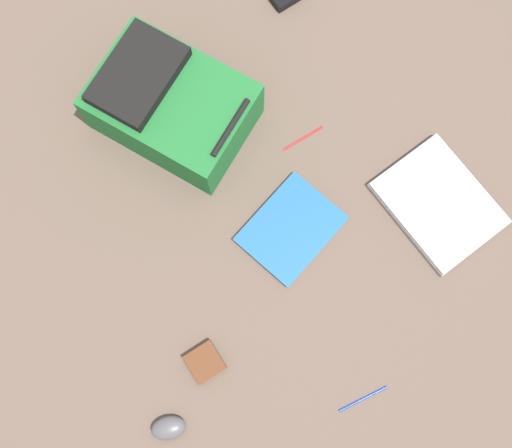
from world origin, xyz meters
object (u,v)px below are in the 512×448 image
(backpack, at_px, (171,105))
(laptop, at_px, (439,203))
(book_comic, at_px, (291,229))
(computer_mouse, at_px, (168,428))
(earbud_pouch, at_px, (205,362))
(pen_black, at_px, (363,399))
(pen_blue, at_px, (303,138))

(backpack, bearing_deg, laptop, 41.83)
(laptop, distance_m, book_comic, 0.44)
(computer_mouse, xyz_separation_m, earbud_pouch, (-0.11, 0.17, -0.00))
(laptop, bearing_deg, pen_black, -52.28)
(pen_blue, bearing_deg, earbud_pouch, -52.21)
(laptop, relative_size, pen_black, 2.51)
(computer_mouse, distance_m, pen_blue, 0.92)
(laptop, height_order, pen_black, laptop)
(backpack, distance_m, book_comic, 0.50)
(pen_black, bearing_deg, earbud_pouch, -131.59)
(backpack, relative_size, book_comic, 1.61)
(computer_mouse, relative_size, earbud_pouch, 1.05)
(book_comic, distance_m, pen_black, 0.52)
(backpack, distance_m, pen_blue, 0.41)
(laptop, relative_size, book_comic, 1.13)
(laptop, distance_m, computer_mouse, 0.99)
(backpack, bearing_deg, pen_black, 4.40)
(laptop, xyz_separation_m, pen_black, (0.37, -0.48, -0.01))
(pen_blue, bearing_deg, book_comic, -37.02)
(backpack, bearing_deg, computer_mouse, -28.28)
(laptop, bearing_deg, book_comic, -109.00)
(laptop, distance_m, pen_blue, 0.44)
(book_comic, height_order, pen_black, book_comic)
(pen_blue, bearing_deg, pen_black, -17.46)
(computer_mouse, relative_size, pen_blue, 0.68)
(backpack, height_order, earbud_pouch, backpack)
(pen_black, relative_size, earbud_pouch, 1.65)
(laptop, distance_m, pen_black, 0.60)
(pen_blue, xyz_separation_m, earbud_pouch, (0.44, -0.57, 0.01))
(backpack, bearing_deg, book_comic, 16.11)
(backpack, relative_size, laptop, 1.42)
(backpack, height_order, pen_blue, backpack)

